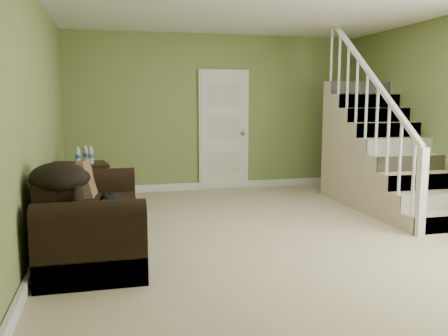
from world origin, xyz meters
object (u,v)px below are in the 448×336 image
sofa (89,221)px  side_table (86,187)px  cat (112,201)px  banana (118,213)px

sofa → side_table: 1.83m
cat → banana: (0.05, -0.28, -0.05)m
sofa → banana: 0.53m
sofa → cat: sofa is taller
sofa → cat: size_ratio=4.55×
banana → cat: bearing=75.0°
side_table → banana: side_table is taller
cat → banana: 0.29m
cat → banana: bearing=-61.1°
sofa → banana: sofa is taller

